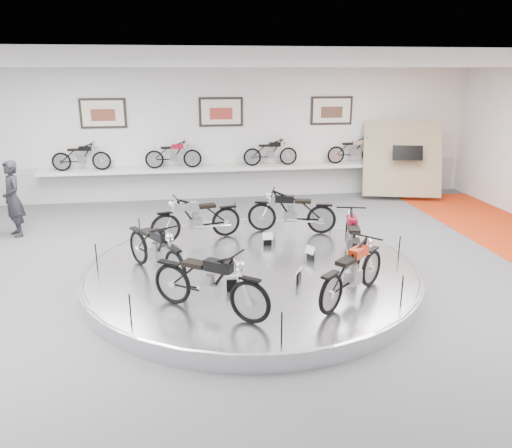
{
  "coord_description": "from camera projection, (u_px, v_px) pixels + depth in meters",
  "views": [
    {
      "loc": [
        -1.25,
        -8.6,
        3.93
      ],
      "look_at": [
        0.13,
        0.6,
        1.05
      ],
      "focal_mm": 35.0,
      "sensor_mm": 36.0,
      "label": 1
    }
  ],
  "objects": [
    {
      "name": "bike_f",
      "position": [
        353.0,
        271.0,
        8.12
      ],
      "size": [
        1.66,
        1.59,
        1.0
      ],
      "primitive_type": null,
      "rotation": [
        0.0,
        0.0,
        7.02
      ],
      "color": "#AA240C",
      "rests_on": "display_platform"
    },
    {
      "name": "wall_back",
      "position": [
        221.0,
        135.0,
        15.49
      ],
      "size": [
        16.0,
        0.0,
        16.0
      ],
      "primitive_type": "plane",
      "rotation": [
        1.57,
        0.0,
        0.0
      ],
      "color": "white",
      "rests_on": "floor"
    },
    {
      "name": "bike_c",
      "position": [
        196.0,
        218.0,
        10.98
      ],
      "size": [
        1.83,
        1.01,
        1.02
      ],
      "primitive_type": null,
      "rotation": [
        0.0,
        0.0,
        3.38
      ],
      "color": "silver",
      "rests_on": "display_platform"
    },
    {
      "name": "shelf_bike_d",
      "position": [
        353.0,
        152.0,
        15.97
      ],
      "size": [
        1.22,
        0.43,
        0.73
      ],
      "primitive_type": null,
      "color": "silver",
      "rests_on": "shelf"
    },
    {
      "name": "visitor",
      "position": [
        13.0,
        199.0,
        12.1
      ],
      "size": [
        0.74,
        0.82,
        1.87
      ],
      "primitive_type": "imported",
      "rotation": [
        0.0,
        0.0,
        -1.0
      ],
      "color": "black",
      "rests_on": "floor"
    },
    {
      "name": "bike_a",
      "position": [
        352.0,
        237.0,
        9.71
      ],
      "size": [
        0.99,
        1.82,
        1.02
      ],
      "primitive_type": null,
      "rotation": [
        0.0,
        0.0,
        1.34
      ],
      "color": "maroon",
      "rests_on": "display_platform"
    },
    {
      "name": "platform_rim",
      "position": [
        252.0,
        267.0,
        9.67
      ],
      "size": [
        6.4,
        6.4,
        0.1
      ],
      "primitive_type": "torus",
      "color": "#B2B2BA",
      "rests_on": "display_platform"
    },
    {
      "name": "display_panel",
      "position": [
        402.0,
        159.0,
        15.65
      ],
      "size": [
        2.56,
        1.52,
        2.3
      ],
      "primitive_type": "cube",
      "rotation": [
        -0.35,
        0.0,
        -0.26
      ],
      "color": "tan",
      "rests_on": "floor"
    },
    {
      "name": "floor",
      "position": [
        254.0,
        286.0,
        9.47
      ],
      "size": [
        16.0,
        16.0,
        0.0
      ],
      "primitive_type": "plane",
      "color": "#565659",
      "rests_on": "ground"
    },
    {
      "name": "ceiling",
      "position": [
        254.0,
        65.0,
        8.28
      ],
      "size": [
        16.0,
        16.0,
        0.0
      ],
      "primitive_type": "plane",
      "rotation": [
        3.14,
        0.0,
        0.0
      ],
      "color": "white",
      "rests_on": "wall_back"
    },
    {
      "name": "poster_left",
      "position": [
        103.0,
        113.0,
        14.75
      ],
      "size": [
        1.35,
        0.06,
        0.88
      ],
      "primitive_type": "cube",
      "color": "beige",
      "rests_on": "wall_back"
    },
    {
      "name": "dado_band",
      "position": [
        222.0,
        181.0,
        15.9
      ],
      "size": [
        15.68,
        0.04,
        1.1
      ],
      "primitive_type": "cube",
      "color": "#BCBCBA",
      "rests_on": "floor"
    },
    {
      "name": "bike_e",
      "position": [
        210.0,
        282.0,
        7.63
      ],
      "size": [
        1.8,
        1.55,
        1.04
      ],
      "primitive_type": null,
      "rotation": [
        0.0,
        0.0,
        5.65
      ],
      "color": "black",
      "rests_on": "display_platform"
    },
    {
      "name": "bike_d",
      "position": [
        156.0,
        249.0,
        9.08
      ],
      "size": [
        1.42,
        1.82,
        1.03
      ],
      "primitive_type": null,
      "rotation": [
        0.0,
        0.0,
        5.25
      ],
      "color": "black",
      "rests_on": "display_platform"
    },
    {
      "name": "shelf",
      "position": [
        223.0,
        168.0,
        15.5
      ],
      "size": [
        11.0,
        0.55,
        0.1
      ],
      "primitive_type": "cube",
      "color": "silver",
      "rests_on": "wall_back"
    },
    {
      "name": "poster_right",
      "position": [
        332.0,
        111.0,
        15.74
      ],
      "size": [
        1.35,
        0.06,
        0.88
      ],
      "primitive_type": "cube",
      "color": "beige",
      "rests_on": "wall_back"
    },
    {
      "name": "shelf_bike_b",
      "position": [
        173.0,
        156.0,
        15.17
      ],
      "size": [
        1.22,
        0.43,
        0.73
      ],
      "primitive_type": null,
      "color": "maroon",
      "rests_on": "shelf"
    },
    {
      "name": "shelf_bike_c",
      "position": [
        270.0,
        154.0,
        15.59
      ],
      "size": [
        1.22,
        0.43,
        0.73
      ],
      "primitive_type": null,
      "color": "black",
      "rests_on": "shelf"
    },
    {
      "name": "bike_b",
      "position": [
        292.0,
        211.0,
        11.5
      ],
      "size": [
        1.84,
        1.08,
        1.02
      ],
      "primitive_type": null,
      "rotation": [
        0.0,
        0.0,
        2.85
      ],
      "color": "black",
      "rests_on": "display_platform"
    },
    {
      "name": "shelf_bike_a",
      "position": [
        81.0,
        158.0,
        14.78
      ],
      "size": [
        1.22,
        0.43,
        0.73
      ],
      "primitive_type": null,
      "color": "black",
      "rests_on": "shelf"
    },
    {
      "name": "poster_center",
      "position": [
        221.0,
        112.0,
        15.24
      ],
      "size": [
        1.35,
        0.06,
        0.88
      ],
      "primitive_type": "cube",
      "color": "beige",
      "rests_on": "wall_back"
    },
    {
      "name": "display_platform",
      "position": [
        252.0,
        273.0,
        9.71
      ],
      "size": [
        6.4,
        6.4,
        0.3
      ],
      "primitive_type": "cylinder",
      "color": "silver",
      "rests_on": "floor"
    }
  ]
}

